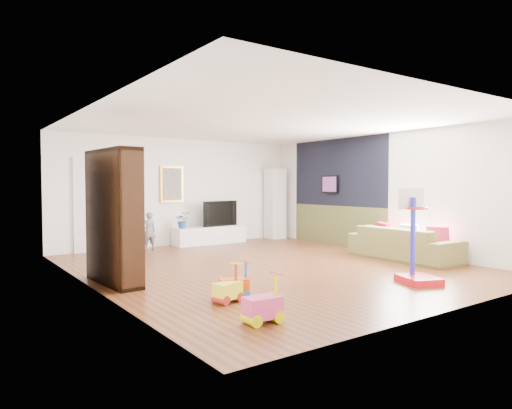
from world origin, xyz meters
TOP-DOWN VIEW (x-y plane):
  - floor at (0.00, 0.00)m, footprint 6.50×7.50m
  - ceiling at (0.00, 0.00)m, footprint 6.50×7.50m
  - wall_back at (0.00, 3.75)m, footprint 6.50×0.00m
  - wall_front at (0.00, -3.75)m, footprint 6.50×0.00m
  - wall_left at (-3.25, 0.00)m, footprint 0.00×7.50m
  - wall_right at (3.25, 0.00)m, footprint 0.00×7.50m
  - navy_accent at (3.23, 1.40)m, footprint 0.01×3.20m
  - olive_wainscot at (3.23, 1.40)m, footprint 0.01×3.20m
  - doorway at (-1.90, 3.71)m, footprint 1.45×0.06m
  - painting_back at (-0.25, 3.71)m, footprint 0.62×0.06m
  - artwork_right at (3.17, 1.60)m, footprint 0.04×0.56m
  - media_console at (0.68, 3.44)m, footprint 1.95×0.51m
  - tall_cabinet at (2.83, 3.45)m, footprint 0.49×0.49m
  - bookshelf at (-2.88, 0.14)m, footprint 0.46×1.45m
  - sofa at (2.72, -1.01)m, footprint 0.95×2.31m
  - basketball_hoop at (1.00, -2.58)m, footprint 0.70×0.76m
  - ride_on_yellow at (-2.04, -1.85)m, footprint 0.42×0.32m
  - ride_on_orange at (-1.86, -1.72)m, footprint 0.44×0.35m
  - ride_on_pink at (-2.19, -2.83)m, footprint 0.43×0.28m
  - child at (-1.06, 3.23)m, footprint 0.33×0.22m
  - tv at (0.95, 3.50)m, footprint 1.15×0.39m
  - vase_plant at (-0.11, 3.41)m, footprint 0.44×0.41m
  - pillow_left at (2.95, -1.63)m, footprint 0.20×0.42m
  - pillow_center at (2.97, -0.98)m, footprint 0.17×0.38m
  - pillow_right at (2.92, -0.35)m, footprint 0.20×0.38m

SIDE VIEW (x-z plane):
  - floor at x=0.00m, z-range 0.00..0.00m
  - media_console at x=0.68m, z-range 0.00..0.45m
  - ride_on_yellow at x=-2.04m, z-range 0.00..0.50m
  - ride_on_orange at x=-1.86m, z-range 0.00..0.51m
  - ride_on_pink at x=-2.19m, z-range 0.00..0.55m
  - sofa at x=2.72m, z-range 0.00..0.67m
  - child at x=-1.06m, z-range 0.00..0.90m
  - olive_wainscot at x=3.23m, z-range 0.00..1.00m
  - pillow_left at x=2.95m, z-range 0.33..0.73m
  - pillow_center at x=2.97m, z-range 0.35..0.71m
  - pillow_right at x=2.92m, z-range 0.35..0.71m
  - vase_plant at x=-0.11m, z-range 0.45..0.86m
  - basketball_hoop at x=1.00m, z-range 0.00..1.49m
  - tv at x=0.95m, z-range 0.45..1.11m
  - tall_cabinet at x=2.83m, z-range 0.00..1.99m
  - bookshelf at x=-2.88m, z-range 0.00..2.08m
  - doorway at x=-1.90m, z-range 0.00..2.10m
  - wall_back at x=0.00m, z-range 0.00..2.70m
  - wall_front at x=0.00m, z-range 0.00..2.70m
  - wall_left at x=-3.25m, z-range 0.00..2.70m
  - wall_right at x=3.25m, z-range 0.00..2.70m
  - artwork_right at x=3.17m, z-range 1.32..1.78m
  - painting_back at x=-0.25m, z-range 1.09..2.01m
  - navy_accent at x=3.23m, z-range 1.00..2.70m
  - ceiling at x=0.00m, z-range 2.70..2.70m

